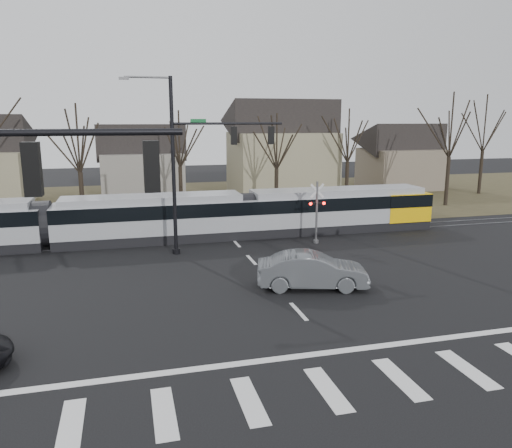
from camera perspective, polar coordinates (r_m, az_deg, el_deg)
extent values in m
plane|color=black|center=(19.44, 6.89, -12.02)|extent=(140.00, 140.00, 0.00)
cube|color=#38331E|center=(49.56, -6.76, 2.72)|extent=(140.00, 28.00, 0.01)
cube|color=silver|center=(14.85, -20.39, -20.84)|extent=(0.60, 2.60, 0.01)
cube|color=silver|center=(14.76, -10.47, -20.44)|extent=(0.60, 2.60, 0.01)
cube|color=silver|center=(15.06, -0.77, -19.51)|extent=(0.60, 2.60, 0.01)
cube|color=silver|center=(15.73, 8.20, -18.17)|extent=(0.60, 2.60, 0.01)
cube|color=silver|center=(16.71, 16.14, -16.61)|extent=(0.60, 2.60, 0.01)
cube|color=silver|center=(17.97, 22.98, -15.01)|extent=(0.60, 2.60, 0.01)
cube|color=silver|center=(17.93, 9.05, -14.21)|extent=(28.00, 0.35, 0.01)
cube|color=silver|center=(21.16, 4.88, -9.91)|extent=(0.18, 2.00, 0.01)
cube|color=silver|center=(24.73, 1.77, -6.60)|extent=(0.18, 2.00, 0.01)
cube|color=silver|center=(28.41, -0.51, -4.13)|extent=(0.18, 2.00, 0.01)
cube|color=silver|center=(32.17, -2.26, -2.22)|extent=(0.18, 2.00, 0.01)
cube|color=silver|center=(35.99, -3.63, -0.71)|extent=(0.18, 2.00, 0.01)
cube|color=silver|center=(39.84, -4.74, 0.51)|extent=(0.18, 2.00, 0.01)
cube|color=silver|center=(43.71, -5.65, 1.51)|extent=(0.18, 2.00, 0.01)
cube|color=silver|center=(47.61, -6.42, 2.35)|extent=(0.18, 2.00, 0.01)
cube|color=#59595E|center=(33.21, -2.67, -1.73)|extent=(90.00, 0.12, 0.06)
cube|color=#59595E|center=(34.55, -3.15, -1.20)|extent=(90.00, 0.12, 0.06)
cube|color=gray|center=(33.13, -11.66, 0.62)|extent=(12.41, 2.89, 3.02)
cube|color=black|center=(33.02, -11.70, 1.66)|extent=(12.43, 2.94, 0.88)
cube|color=gray|center=(36.13, 9.25, 1.64)|extent=(13.44, 2.89, 3.02)
cube|color=black|center=(36.03, 9.28, 2.59)|extent=(13.46, 2.94, 0.88)
cube|color=#F9BA07|center=(38.43, 16.19, 2.07)|extent=(3.31, 2.96, 2.02)
imported|color=#515559|center=(23.76, 6.44, -5.31)|extent=(4.38, 6.07, 1.71)
cylinder|color=black|center=(10.69, -26.26, 9.33)|extent=(6.50, 0.14, 0.14)
cube|color=black|center=(10.67, -24.20, 5.73)|extent=(0.32, 0.32, 1.05)
sphere|color=#FF0C07|center=(10.64, -24.35, 7.49)|extent=(0.22, 0.22, 0.22)
cube|color=black|center=(10.54, -11.86, 6.45)|extent=(0.32, 0.32, 1.05)
sphere|color=#FF0C07|center=(10.51, -11.93, 8.24)|extent=(0.22, 0.22, 0.22)
cylinder|color=black|center=(29.23, -9.42, 6.34)|extent=(0.22, 0.22, 10.20)
cylinder|color=black|center=(30.11, -9.10, -3.07)|extent=(0.44, 0.44, 0.30)
cylinder|color=black|center=(29.58, -3.19, 11.40)|extent=(6.50, 0.14, 0.14)
cube|color=#0C5926|center=(29.28, -6.62, 11.63)|extent=(0.90, 0.03, 0.22)
cube|color=black|center=(29.66, -2.55, 10.05)|extent=(0.32, 0.32, 1.05)
sphere|color=#FF0C07|center=(29.65, -2.55, 10.69)|extent=(0.22, 0.22, 0.22)
cube|color=black|center=(30.22, 1.74, 10.09)|extent=(0.32, 0.32, 1.05)
sphere|color=#FF0C07|center=(30.21, 1.74, 10.72)|extent=(0.22, 0.22, 0.22)
cube|color=#59595B|center=(29.06, -14.87, 15.80)|extent=(0.55, 0.22, 0.14)
cylinder|color=#59595B|center=(32.06, 6.94, 1.30)|extent=(0.14, 0.14, 4.00)
cylinder|color=#59595B|center=(32.46, 6.86, -2.00)|extent=(0.36, 0.36, 0.20)
cube|color=silver|center=(31.83, 7.01, 3.78)|extent=(0.95, 0.04, 0.95)
cube|color=silver|center=(31.83, 7.01, 3.78)|extent=(0.95, 0.04, 0.95)
cube|color=black|center=(31.96, 6.97, 2.36)|extent=(1.00, 0.10, 0.12)
sphere|color=#FF0C07|center=(31.72, 6.27, 2.30)|extent=(0.18, 0.18, 0.18)
sphere|color=#FF0C07|center=(32.05, 7.77, 2.36)|extent=(0.18, 0.18, 0.18)
cube|color=slate|center=(52.81, -12.83, 5.52)|extent=(8.00, 7.00, 4.50)
cube|color=gray|center=(52.11, 2.91, 6.83)|extent=(10.00, 8.00, 6.50)
cube|color=#685C4C|center=(60.19, 16.14, 6.10)|extent=(8.00, 7.00, 4.50)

